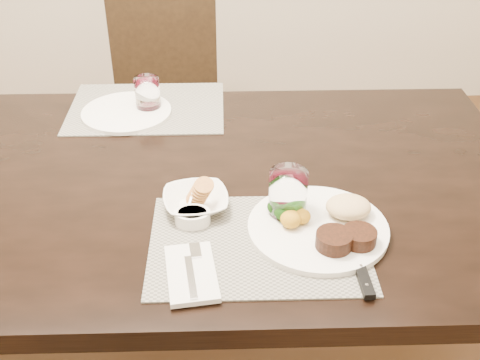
{
  "coord_description": "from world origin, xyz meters",
  "views": [
    {
      "loc": [
        0.24,
        -1.25,
        1.57
      ],
      "look_at": [
        0.27,
        -0.12,
        0.82
      ],
      "focal_mm": 45.0,
      "sensor_mm": 36.0,
      "label": 1
    }
  ],
  "objects_px": {
    "cracker_bowl": "(196,201)",
    "wine_glass_near": "(288,197)",
    "chair_far": "(165,102)",
    "dinner_plate": "(325,225)",
    "steak_knife": "(360,268)",
    "far_plate": "(127,112)"
  },
  "relations": [
    {
      "from": "cracker_bowl",
      "to": "wine_glass_near",
      "type": "xyz_separation_m",
      "value": [
        0.21,
        -0.04,
        0.03
      ]
    },
    {
      "from": "chair_far",
      "to": "dinner_plate",
      "type": "relative_size",
      "value": 2.94
    },
    {
      "from": "dinner_plate",
      "to": "cracker_bowl",
      "type": "height_order",
      "value": "cracker_bowl"
    },
    {
      "from": "steak_knife",
      "to": "chair_far",
      "type": "bearing_deg",
      "value": 109.29
    },
    {
      "from": "wine_glass_near",
      "to": "far_plate",
      "type": "relative_size",
      "value": 0.45
    },
    {
      "from": "dinner_plate",
      "to": "cracker_bowl",
      "type": "bearing_deg",
      "value": 179.64
    },
    {
      "from": "far_plate",
      "to": "cracker_bowl",
      "type": "bearing_deg",
      "value": -65.26
    },
    {
      "from": "chair_far",
      "to": "dinner_plate",
      "type": "xyz_separation_m",
      "value": [
        0.45,
        -1.16,
        0.27
      ]
    },
    {
      "from": "chair_far",
      "to": "dinner_plate",
      "type": "bearing_deg",
      "value": -68.77
    },
    {
      "from": "dinner_plate",
      "to": "cracker_bowl",
      "type": "relative_size",
      "value": 1.82
    },
    {
      "from": "steak_knife",
      "to": "cracker_bowl",
      "type": "height_order",
      "value": "cracker_bowl"
    },
    {
      "from": "wine_glass_near",
      "to": "far_plate",
      "type": "bearing_deg",
      "value": 129.62
    },
    {
      "from": "steak_knife",
      "to": "far_plate",
      "type": "xyz_separation_m",
      "value": [
        -0.55,
        0.7,
        0.0
      ]
    },
    {
      "from": "dinner_plate",
      "to": "wine_glass_near",
      "type": "bearing_deg",
      "value": 161.78
    },
    {
      "from": "steak_knife",
      "to": "wine_glass_near",
      "type": "distance_m",
      "value": 0.23
    },
    {
      "from": "chair_far",
      "to": "steak_knife",
      "type": "bearing_deg",
      "value": -68.63
    },
    {
      "from": "chair_far",
      "to": "steak_knife",
      "type": "distance_m",
      "value": 1.4
    },
    {
      "from": "chair_far",
      "to": "cracker_bowl",
      "type": "bearing_deg",
      "value": -81.07
    },
    {
      "from": "chair_far",
      "to": "cracker_bowl",
      "type": "relative_size",
      "value": 5.34
    },
    {
      "from": "wine_glass_near",
      "to": "chair_far",
      "type": "bearing_deg",
      "value": 108.7
    },
    {
      "from": "steak_knife",
      "to": "cracker_bowl",
      "type": "bearing_deg",
      "value": 144.57
    },
    {
      "from": "cracker_bowl",
      "to": "wine_glass_near",
      "type": "height_order",
      "value": "wine_glass_near"
    }
  ]
}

